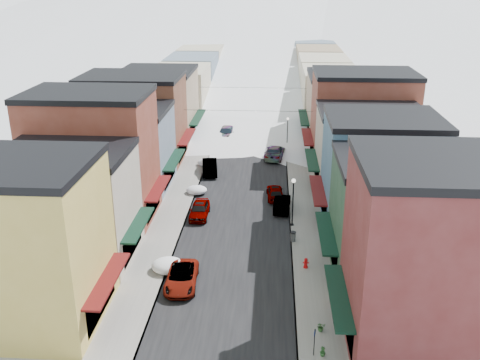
# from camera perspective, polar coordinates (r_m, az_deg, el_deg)

# --- Properties ---
(road) EXTENTS (10.00, 160.00, 0.01)m
(road) POSITION_cam_1_polar(r_m,az_deg,el_deg) (89.19, 1.47, 6.53)
(road) COLOR black
(road) RESTS_ON ground
(sidewalk_left) EXTENTS (3.20, 160.00, 0.15)m
(sidewalk_left) POSITION_cam_1_polar(r_m,az_deg,el_deg) (89.65, -2.78, 6.63)
(sidewalk_left) COLOR gray
(sidewalk_left) RESTS_ON ground
(sidewalk_right) EXTENTS (3.20, 160.00, 0.15)m
(sidewalk_right) POSITION_cam_1_polar(r_m,az_deg,el_deg) (89.18, 5.73, 6.47)
(sidewalk_right) COLOR gray
(sidewalk_right) RESTS_ON ground
(curb_left) EXTENTS (0.10, 160.00, 0.15)m
(curb_left) POSITION_cam_1_polar(r_m,az_deg,el_deg) (89.49, -1.79, 6.62)
(curb_left) COLOR slate
(curb_left) RESTS_ON ground
(curb_right) EXTENTS (0.10, 160.00, 0.15)m
(curb_right) POSITION_cam_1_polar(r_m,az_deg,el_deg) (89.13, 4.73, 6.50)
(curb_right) COLOR slate
(curb_right) RESTS_ON ground
(bldg_l_yellow) EXTENTS (11.30, 8.70, 11.50)m
(bldg_l_yellow) POSITION_cam_1_polar(r_m,az_deg,el_deg) (38.18, -22.34, -6.26)
(bldg_l_yellow) COLOR #DAB950
(bldg_l_yellow) RESTS_ON ground
(bldg_l_cream) EXTENTS (11.30, 8.20, 9.50)m
(bldg_l_cream) POSITION_cam_1_polar(r_m,az_deg,el_deg) (45.60, -17.75, -2.59)
(bldg_l_cream) COLOR #C2B09C
(bldg_l_cream) RESTS_ON ground
(bldg_l_brick_near) EXTENTS (12.30, 8.20, 12.50)m
(bldg_l_brick_near) POSITION_cam_1_polar(r_m,az_deg,el_deg) (52.26, -15.42, 2.41)
(bldg_l_brick_near) COLOR brown
(bldg_l_brick_near) RESTS_ON ground
(bldg_l_grayblue) EXTENTS (11.30, 9.20, 9.00)m
(bldg_l_grayblue) POSITION_cam_1_polar(r_m,az_deg,el_deg) (60.34, -12.32, 3.41)
(bldg_l_grayblue) COLOR slate
(bldg_l_grayblue) RESTS_ON ground
(bldg_l_brick_far) EXTENTS (13.30, 9.20, 11.00)m
(bldg_l_brick_far) POSITION_cam_1_polar(r_m,az_deg,el_deg) (68.69, -11.22, 6.48)
(bldg_l_brick_far) COLOR brown
(bldg_l_brick_far) RESTS_ON ground
(bldg_l_tan) EXTENTS (11.30, 11.20, 10.00)m
(bldg_l_tan) POSITION_cam_1_polar(r_m,az_deg,el_deg) (78.02, -8.68, 7.98)
(bldg_l_tan) COLOR #9E8467
(bldg_l_tan) RESTS_ON ground
(bldg_r_brick_near) EXTENTS (12.30, 9.20, 12.50)m
(bldg_r_brick_near) POSITION_cam_1_polar(r_m,az_deg,el_deg) (34.99, 20.85, -7.65)
(bldg_r_brick_near) COLOR maroon
(bldg_r_brick_near) RESTS_ON ground
(bldg_r_green) EXTENTS (11.30, 9.20, 9.50)m
(bldg_r_green) POSITION_cam_1_polar(r_m,az_deg,el_deg) (43.28, 16.70, -3.76)
(bldg_r_green) COLOR #21442D
(bldg_r_green) RESTS_ON ground
(bldg_r_blue) EXTENTS (11.30, 9.20, 10.50)m
(bldg_r_blue) POSITION_cam_1_polar(r_m,az_deg,el_deg) (51.25, 14.67, 0.94)
(bldg_r_blue) COLOR #37607E
(bldg_r_blue) RESTS_ON ground
(bldg_r_cream) EXTENTS (12.30, 9.20, 9.00)m
(bldg_r_cream) POSITION_cam_1_polar(r_m,az_deg,el_deg) (59.97, 13.56, 3.19)
(bldg_r_cream) COLOR #B5AB92
(bldg_r_cream) RESTS_ON ground
(bldg_r_brick_far) EXTENTS (13.30, 9.20, 11.50)m
(bldg_r_brick_far) POSITION_cam_1_polar(r_m,az_deg,el_deg) (68.26, 12.87, 6.48)
(bldg_r_brick_far) COLOR maroon
(bldg_r_brick_far) RESTS_ON ground
(bldg_r_tan) EXTENTS (11.30, 11.20, 9.50)m
(bldg_r_tan) POSITION_cam_1_polar(r_m,az_deg,el_deg) (77.96, 11.00, 7.63)
(bldg_r_tan) COLOR #967C62
(bldg_r_tan) RESTS_ON ground
(distant_blocks) EXTENTS (34.00, 55.00, 8.00)m
(distant_blocks) POSITION_cam_1_polar(r_m,az_deg,el_deg) (110.88, 1.96, 11.48)
(distant_blocks) COLOR gray
(distant_blocks) RESTS_ON ground
(overhead_cables) EXTENTS (16.40, 15.04, 0.04)m
(overhead_cables) POSITION_cam_1_polar(r_m,az_deg,el_deg) (75.60, 1.13, 8.72)
(overhead_cables) COLOR black
(overhead_cables) RESTS_ON ground
(car_white_suv) EXTENTS (2.61, 5.19, 1.41)m
(car_white_suv) POSITION_cam_1_polar(r_m,az_deg,el_deg) (41.62, -6.25, -10.28)
(car_white_suv) COLOR silver
(car_white_suv) RESTS_ON ground
(car_silver_sedan) EXTENTS (1.79, 4.42, 1.50)m
(car_silver_sedan) POSITION_cam_1_polar(r_m,az_deg,el_deg) (52.63, -4.33, -3.16)
(car_silver_sedan) COLOR gray
(car_silver_sedan) RESTS_ON ground
(car_dark_hatch) EXTENTS (2.38, 5.10, 1.62)m
(car_dark_hatch) POSITION_cam_1_polar(r_m,az_deg,el_deg) (64.06, -3.26, 1.40)
(car_dark_hatch) COLOR black
(car_dark_hatch) RESTS_ON ground
(car_silver_wagon) EXTENTS (2.68, 5.96, 1.70)m
(car_silver_wagon) POSITION_cam_1_polar(r_m,az_deg,el_deg) (77.90, -1.46, 5.03)
(car_silver_wagon) COLOR #ADB0B5
(car_silver_wagon) RESTS_ON ground
(car_green_sedan) EXTENTS (1.86, 4.50, 1.45)m
(car_green_sedan) POSITION_cam_1_polar(r_m,az_deg,el_deg) (54.14, 4.51, -2.49)
(car_green_sedan) COLOR black
(car_green_sedan) RESTS_ON ground
(car_gray_suv) EXTENTS (1.99, 4.34, 1.44)m
(car_gray_suv) POSITION_cam_1_polar(r_m,az_deg,el_deg) (56.84, 3.77, -1.30)
(car_gray_suv) COLOR gray
(car_gray_suv) RESTS_ON ground
(car_black_sedan) EXTENTS (3.00, 5.96, 1.66)m
(car_black_sedan) POSITION_cam_1_polar(r_m,az_deg,el_deg) (69.55, 3.71, 3.01)
(car_black_sedan) COLOR black
(car_black_sedan) RESTS_ON ground
(car_lane_silver) EXTENTS (1.96, 4.24, 1.41)m
(car_lane_silver) POSITION_cam_1_polar(r_m,az_deg,el_deg) (89.29, 0.84, 7.01)
(car_lane_silver) COLOR gray
(car_lane_silver) RESTS_ON ground
(car_lane_white) EXTENTS (2.57, 5.14, 1.40)m
(car_lane_white) POSITION_cam_1_polar(r_m,az_deg,el_deg) (104.04, 2.61, 8.99)
(car_lane_white) COLOR silver
(car_lane_white) RESTS_ON ground
(fire_hydrant) EXTENTS (0.50, 0.38, 0.85)m
(fire_hydrant) POSITION_cam_1_polar(r_m,az_deg,el_deg) (43.87, 7.03, -8.81)
(fire_hydrant) COLOR red
(fire_hydrant) RESTS_ON sidewalk_right
(parking_sign) EXTENTS (0.12, 0.25, 1.95)m
(parking_sign) POSITION_cam_1_polar(r_m,az_deg,el_deg) (34.52, 7.94, -16.56)
(parking_sign) COLOR black
(parking_sign) RESTS_ON sidewalk_right
(trash_can) EXTENTS (0.51, 0.51, 0.87)m
(trash_can) POSITION_cam_1_polar(r_m,az_deg,el_deg) (47.85, 5.67, -6.00)
(trash_can) COLOR #5B5D60
(trash_can) RESTS_ON sidewalk_right
(streetlamp_near) EXTENTS (0.39, 0.39, 4.68)m
(streetlamp_near) POSITION_cam_1_polar(r_m,az_deg,el_deg) (49.74, 5.68, -1.73)
(streetlamp_near) COLOR black
(streetlamp_near) RESTS_ON sidewalk_right
(streetlamp_far) EXTENTS (0.35, 0.35, 4.20)m
(streetlamp_far) POSITION_cam_1_polar(r_m,az_deg,el_deg) (73.15, 5.09, 5.49)
(streetlamp_far) COLOR black
(streetlamp_far) RESTS_ON sidewalk_right
(planter_near) EXTENTS (0.69, 0.64, 0.62)m
(planter_near) POSITION_cam_1_polar(r_m,az_deg,el_deg) (37.06, 8.62, -15.23)
(planter_near) COLOR #36652D
(planter_near) RESTS_ON sidewalk_right
(planter_far) EXTENTS (0.49, 0.49, 0.62)m
(planter_far) POSITION_cam_1_polar(r_m,az_deg,el_deg) (35.08, 8.81, -17.63)
(planter_far) COLOR #2E5E2B
(planter_far) RESTS_ON sidewalk_right
(snow_pile_near) EXTENTS (2.69, 2.85, 1.14)m
(snow_pile_near) POSITION_cam_1_polar(r_m,az_deg,el_deg) (43.63, -7.62, -9.01)
(snow_pile_near) COLOR white
(snow_pile_near) RESTS_ON ground
(snow_pile_mid) EXTENTS (2.23, 2.57, 0.94)m
(snow_pile_mid) POSITION_cam_1_polar(r_m,az_deg,el_deg) (58.22, -4.61, -1.06)
(snow_pile_mid) COLOR white
(snow_pile_mid) RESTS_ON ground
(snow_pile_far) EXTENTS (2.32, 2.63, 0.98)m
(snow_pile_far) POSITION_cam_1_polar(r_m,az_deg,el_deg) (66.64, -3.54, 1.87)
(snow_pile_far) COLOR white
(snow_pile_far) RESTS_ON ground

